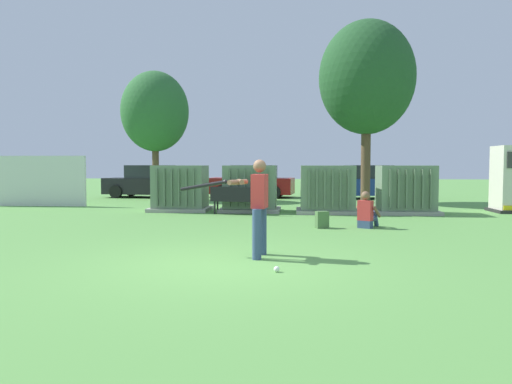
{
  "coord_description": "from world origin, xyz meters",
  "views": [
    {
      "loc": [
        1.16,
        -7.92,
        1.65
      ],
      "look_at": [
        0.2,
        3.5,
        1.0
      ],
      "focal_mm": 33.97,
      "sensor_mm": 36.0,
      "label": 1
    }
  ],
  "objects_px": {
    "park_bench": "(237,198)",
    "transformer_west": "(181,189)",
    "seated_spectator": "(367,213)",
    "parked_car_right_of_center": "(366,183)",
    "parked_car_left_of_center": "(252,182)",
    "transformer_mid_east": "(327,190)",
    "batter": "(256,203)",
    "sports_ball": "(277,269)",
    "backpack": "(322,220)",
    "transformer_east": "(405,190)",
    "parked_car_leftmost": "(148,182)",
    "transformer_mid_west": "(250,189)"
  },
  "relations": [
    {
      "from": "park_bench",
      "to": "transformer_west",
      "type": "bearing_deg",
      "value": 152.23
    },
    {
      "from": "seated_spectator",
      "to": "parked_car_right_of_center",
      "type": "height_order",
      "value": "parked_car_right_of_center"
    },
    {
      "from": "park_bench",
      "to": "parked_car_left_of_center",
      "type": "xyz_separation_m",
      "value": [
        -0.27,
        8.5,
        0.22
      ]
    },
    {
      "from": "parked_car_left_of_center",
      "to": "parked_car_right_of_center",
      "type": "xyz_separation_m",
      "value": [
        5.59,
        -0.42,
        0.0
      ]
    },
    {
      "from": "transformer_mid_east",
      "to": "seated_spectator",
      "type": "xyz_separation_m",
      "value": [
        0.79,
        -3.88,
        -0.41
      ]
    },
    {
      "from": "batter",
      "to": "sports_ball",
      "type": "xyz_separation_m",
      "value": [
        0.41,
        -1.2,
        -0.93
      ]
    },
    {
      "from": "batter",
      "to": "backpack",
      "type": "relative_size",
      "value": 3.95
    },
    {
      "from": "transformer_mid_east",
      "to": "park_bench",
      "type": "relative_size",
      "value": 1.14
    },
    {
      "from": "parked_car_right_of_center",
      "to": "park_bench",
      "type": "bearing_deg",
      "value": -123.36
    },
    {
      "from": "transformer_east",
      "to": "parked_car_leftmost",
      "type": "xyz_separation_m",
      "value": [
        -11.11,
        7.13,
        -0.04
      ]
    },
    {
      "from": "parked_car_leftmost",
      "to": "parked_car_left_of_center",
      "type": "distance_m",
      "value": 5.24
    },
    {
      "from": "transformer_west",
      "to": "parked_car_left_of_center",
      "type": "height_order",
      "value": "same"
    },
    {
      "from": "batter",
      "to": "parked_car_right_of_center",
      "type": "distance_m",
      "value": 15.91
    },
    {
      "from": "transformer_west",
      "to": "parked_car_leftmost",
      "type": "bearing_deg",
      "value": 115.87
    },
    {
      "from": "transformer_east",
      "to": "transformer_mid_west",
      "type": "bearing_deg",
      "value": 177.07
    },
    {
      "from": "sports_ball",
      "to": "seated_spectator",
      "type": "height_order",
      "value": "seated_spectator"
    },
    {
      "from": "transformer_mid_west",
      "to": "transformer_east",
      "type": "relative_size",
      "value": 1.0
    },
    {
      "from": "transformer_mid_east",
      "to": "backpack",
      "type": "xyz_separation_m",
      "value": [
        -0.39,
        -4.06,
        -0.57
      ]
    },
    {
      "from": "transformer_mid_west",
      "to": "parked_car_right_of_center",
      "type": "distance_m",
      "value": 8.58
    },
    {
      "from": "transformer_west",
      "to": "parked_car_right_of_center",
      "type": "distance_m",
      "value": 10.21
    },
    {
      "from": "transformer_west",
      "to": "batter",
      "type": "bearing_deg",
      "value": -67.89
    },
    {
      "from": "seated_spectator",
      "to": "parked_car_leftmost",
      "type": "relative_size",
      "value": 0.22
    },
    {
      "from": "transformer_mid_east",
      "to": "parked_car_leftmost",
      "type": "height_order",
      "value": "same"
    },
    {
      "from": "backpack",
      "to": "seated_spectator",
      "type": "bearing_deg",
      "value": 8.56
    },
    {
      "from": "park_bench",
      "to": "batter",
      "type": "distance_m",
      "value": 7.41
    },
    {
      "from": "park_bench",
      "to": "parked_car_left_of_center",
      "type": "height_order",
      "value": "parked_car_left_of_center"
    },
    {
      "from": "batter",
      "to": "backpack",
      "type": "bearing_deg",
      "value": 71.36
    },
    {
      "from": "transformer_west",
      "to": "parked_car_leftmost",
      "type": "height_order",
      "value": "same"
    },
    {
      "from": "sports_ball",
      "to": "parked_car_left_of_center",
      "type": "distance_m",
      "value": 17.12
    },
    {
      "from": "seated_spectator",
      "to": "backpack",
      "type": "bearing_deg",
      "value": -171.44
    },
    {
      "from": "park_bench",
      "to": "parked_car_leftmost",
      "type": "height_order",
      "value": "parked_car_leftmost"
    },
    {
      "from": "transformer_mid_west",
      "to": "seated_spectator",
      "type": "bearing_deg",
      "value": -50.2
    },
    {
      "from": "sports_ball",
      "to": "transformer_west",
      "type": "bearing_deg",
      "value": 111.72
    },
    {
      "from": "transformer_west",
      "to": "parked_car_left_of_center",
      "type": "xyz_separation_m",
      "value": [
        1.91,
        7.35,
        -0.04
      ]
    },
    {
      "from": "park_bench",
      "to": "transformer_mid_west",
      "type": "bearing_deg",
      "value": 73.04
    },
    {
      "from": "transformer_mid_east",
      "to": "transformer_east",
      "type": "distance_m",
      "value": 2.62
    },
    {
      "from": "park_bench",
      "to": "backpack",
      "type": "bearing_deg",
      "value": -50.95
    },
    {
      "from": "backpack",
      "to": "transformer_east",
      "type": "bearing_deg",
      "value": 53.47
    },
    {
      "from": "transformer_mid_east",
      "to": "backpack",
      "type": "distance_m",
      "value": 4.12
    },
    {
      "from": "park_bench",
      "to": "parked_car_left_of_center",
      "type": "distance_m",
      "value": 8.5
    },
    {
      "from": "parked_car_right_of_center",
      "to": "parked_car_left_of_center",
      "type": "bearing_deg",
      "value": 175.75
    },
    {
      "from": "transformer_mid_east",
      "to": "transformer_east",
      "type": "xyz_separation_m",
      "value": [
        2.62,
        0.0,
        0.0
      ]
    },
    {
      "from": "transformer_mid_west",
      "to": "parked_car_left_of_center",
      "type": "relative_size",
      "value": 0.48
    },
    {
      "from": "transformer_mid_east",
      "to": "parked_car_left_of_center",
      "type": "distance_m",
      "value": 8.34
    },
    {
      "from": "parked_car_left_of_center",
      "to": "parked_car_right_of_center",
      "type": "distance_m",
      "value": 5.61
    },
    {
      "from": "parked_car_right_of_center",
      "to": "transformer_east",
      "type": "bearing_deg",
      "value": -87.59
    },
    {
      "from": "sports_ball",
      "to": "parked_car_leftmost",
      "type": "distance_m",
      "value": 17.95
    },
    {
      "from": "transformer_mid_east",
      "to": "batter",
      "type": "xyz_separation_m",
      "value": [
        -1.76,
        -8.12,
        0.19
      ]
    },
    {
      "from": "transformer_west",
      "to": "backpack",
      "type": "relative_size",
      "value": 4.77
    },
    {
      "from": "transformer_east",
      "to": "sports_ball",
      "type": "bearing_deg",
      "value": -113.03
    }
  ]
}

